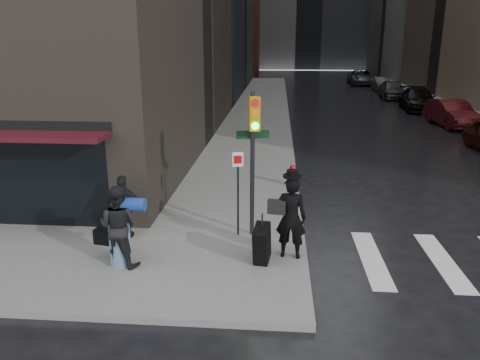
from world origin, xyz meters
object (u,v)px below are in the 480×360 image
object	(u,v)px
traffic_light	(252,146)
parked_car_4	(392,90)
man_overcoat	(285,222)
man_jeans	(119,226)
parked_car_3	(418,99)
fire_hydrant	(292,176)
parked_car_5	(381,84)
parked_car_6	(362,77)
man_greycoat	(124,207)
parked_car_2	(452,113)

from	to	relation	value
traffic_light	parked_car_4	xyz separation A→B (m)	(10.29, 30.38, -1.66)
man_overcoat	man_jeans	xyz separation A→B (m)	(-3.54, -0.61, 0.03)
man_overcoat	man_jeans	world-z (taller)	man_overcoat
parked_car_3	man_overcoat	bearing A→B (deg)	-106.21
fire_hydrant	parked_car_5	distance (m)	34.15
man_overcoat	parked_car_6	bearing A→B (deg)	-92.94
man_greycoat	parked_car_2	xyz separation A→B (m)	(13.73, 17.49, -0.19)
man_jeans	man_greycoat	size ratio (longest dim) A/B	1.13
fire_hydrant	parked_car_6	xyz separation A→B (m)	(8.78, 39.43, 0.35)
parked_car_2	parked_car_3	distance (m)	6.65
fire_hydrant	parked_car_5	xyz separation A→B (m)	(9.59, 32.78, 0.19)
parked_car_5	parked_car_6	bearing A→B (deg)	97.15
parked_car_2	fire_hydrant	bearing A→B (deg)	-131.75
man_overcoat	parked_car_5	bearing A→B (deg)	-96.00
man_greycoat	parked_car_4	world-z (taller)	man_greycoat
man_overcoat	parked_car_5	world-z (taller)	man_overcoat
traffic_light	man_overcoat	bearing A→B (deg)	-71.39
man_greycoat	fire_hydrant	distance (m)	6.32
parked_car_3	parked_car_5	size ratio (longest dim) A/B	1.31
parked_car_2	parked_car_4	size ratio (longest dim) A/B	1.00
fire_hydrant	parked_car_3	size ratio (longest dim) A/B	0.14
parked_car_3	parked_car_6	size ratio (longest dim) A/B	0.90
man_jeans	parked_car_2	bearing A→B (deg)	-113.78
traffic_light	parked_car_3	size ratio (longest dim) A/B	0.68
man_jeans	parked_car_3	xyz separation A→B (m)	(13.33, 25.57, -0.29)
man_overcoat	man_greycoat	world-z (taller)	man_overcoat
parked_car_4	man_overcoat	bearing A→B (deg)	-104.74
man_greycoat	traffic_light	world-z (taller)	traffic_light
man_overcoat	parked_car_2	size ratio (longest dim) A/B	0.45
man_overcoat	man_greycoat	size ratio (longest dim) A/B	1.30
traffic_light	parked_car_4	distance (m)	32.12
man_greycoat	fire_hydrant	world-z (taller)	man_greycoat
parked_car_3	parked_car_6	bearing A→B (deg)	97.12
man_jeans	man_overcoat	bearing A→B (deg)	-158.70
man_overcoat	man_jeans	distance (m)	3.59
parked_car_5	parked_car_4	bearing A→B (deg)	-93.53
traffic_light	fire_hydrant	bearing A→B (deg)	60.39
man_overcoat	parked_car_6	xyz separation A→B (m)	(9.11, 44.92, -0.20)
parked_car_6	parked_car_5	bearing A→B (deg)	-82.30
parked_car_4	parked_car_2	bearing A→B (deg)	-86.51
man_jeans	traffic_light	bearing A→B (deg)	-134.51
traffic_light	parked_car_3	xyz separation A→B (m)	(10.59, 23.73, -1.68)
parked_car_3	man_jeans	bearing A→B (deg)	-112.33
man_overcoat	parked_car_2	bearing A→B (deg)	-109.73
man_overcoat	parked_car_3	bearing A→B (deg)	-102.87
traffic_light	parked_car_2	xyz separation A→B (m)	(10.65, 17.08, -1.68)
man_jeans	parked_car_6	distance (m)	47.26
parked_car_4	parked_car_6	bearing A→B (deg)	93.55
fire_hydrant	parked_car_5	size ratio (longest dim) A/B	0.18
man_greycoat	parked_car_3	size ratio (longest dim) A/B	0.30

